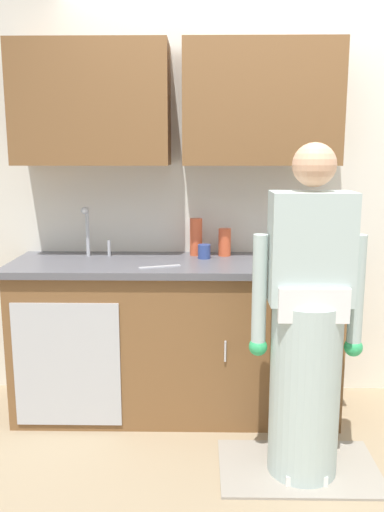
% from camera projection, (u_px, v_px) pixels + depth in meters
% --- Properties ---
extents(ground_plane, '(9.00, 9.00, 0.00)m').
position_uv_depth(ground_plane, '(281.00, 474.00, 2.64)').
color(ground_plane, '#998466').
extents(kitchen_wall_with_uppers, '(4.80, 0.44, 2.70)m').
position_uv_depth(kitchen_wall_with_uppers, '(243.00, 168.00, 3.34)').
color(kitchen_wall_with_uppers, silver).
rests_on(kitchen_wall_with_uppers, ground).
extents(counter_cabinet, '(1.90, 0.62, 0.90)m').
position_uv_depth(counter_cabinet, '(176.00, 339.00, 3.25)').
color(counter_cabinet, brown).
rests_on(counter_cabinet, ground).
extents(countertop, '(1.96, 0.66, 0.04)m').
position_uv_depth(countertop, '(176.00, 264.00, 3.16)').
color(countertop, '#595960').
rests_on(countertop, counter_cabinet).
extents(sink, '(0.50, 0.36, 0.35)m').
position_uv_depth(sink, '(90.00, 263.00, 3.18)').
color(sink, '#B7BABF').
rests_on(sink, counter_cabinet).
extents(person_at_sink, '(0.55, 0.34, 1.62)m').
position_uv_depth(person_at_sink, '(307.00, 340.00, 2.54)').
color(person_at_sink, white).
rests_on(person_at_sink, ground).
extents(floor_mat, '(0.80, 0.50, 0.01)m').
position_uv_depth(floor_mat, '(298.00, 468.00, 2.69)').
color(floor_mat, gray).
rests_on(floor_mat, ground).
extents(bottle_water_tall, '(0.08, 0.08, 0.23)m').
position_uv_depth(bottle_water_tall, '(196.00, 237.00, 3.32)').
color(bottle_water_tall, '#E05933').
rests_on(bottle_water_tall, countertop).
extents(bottle_water_short, '(0.08, 0.08, 0.17)m').
position_uv_depth(bottle_water_short, '(225.00, 242.00, 3.31)').
color(bottle_water_short, '#E05933').
rests_on(bottle_water_short, countertop).
extents(bottle_cleaner_spray, '(0.06, 0.06, 0.21)m').
position_uv_depth(bottle_cleaner_spray, '(309.00, 238.00, 3.34)').
color(bottle_cleaner_spray, '#66388C').
rests_on(bottle_cleaner_spray, countertop).
extents(cup_by_sink, '(0.08, 0.08, 0.09)m').
position_uv_depth(cup_by_sink, '(204.00, 252.00, 3.23)').
color(cup_by_sink, '#33478C').
rests_on(cup_by_sink, countertop).
extents(knife_on_counter, '(0.23, 0.10, 0.01)m').
position_uv_depth(knife_on_counter, '(160.00, 267.00, 2.99)').
color(knife_on_counter, silver).
rests_on(knife_on_counter, countertop).
extents(sponge, '(0.11, 0.07, 0.03)m').
position_uv_depth(sponge, '(297.00, 264.00, 2.99)').
color(sponge, '#4CBF4C').
rests_on(sponge, countertop).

